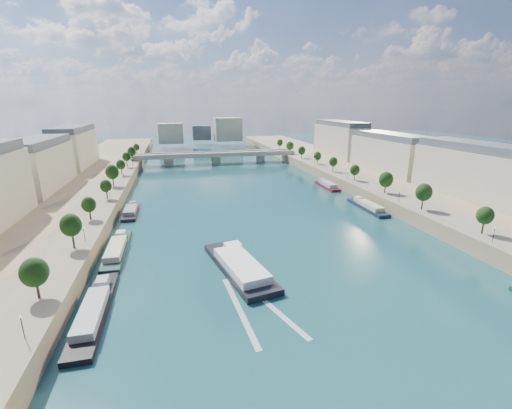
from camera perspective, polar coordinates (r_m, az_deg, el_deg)
ground at (r=131.69m, az=-0.50°, el=-1.36°), size 700.00×700.00×0.00m
quay_left at (r=135.30m, az=-31.78°, el=-2.32°), size 44.00×520.00×5.00m
quay_right at (r=162.35m, az=25.11°, el=1.41°), size 44.00×520.00×5.00m
pave_left at (r=130.47m, az=-25.71°, el=-0.89°), size 14.00×520.00×0.10m
pave_right at (r=152.96m, az=20.80°, el=2.05°), size 14.00×520.00×0.10m
trees_left at (r=130.58m, az=-24.98°, el=1.69°), size 4.80×268.80×8.26m
trees_right at (r=158.91m, az=18.41°, el=4.80°), size 4.80×268.80×8.26m
lamps_left at (r=119.38m, az=-24.71°, el=-0.90°), size 0.36×200.36×4.28m
lamps_right at (r=153.99m, az=18.49°, el=3.41°), size 0.36×200.36×4.28m
buildings_left at (r=147.77m, az=-35.99°, el=4.02°), size 16.00×226.00×23.20m
buildings_right at (r=177.03m, az=26.62°, el=6.99°), size 16.00×226.00×23.20m
skyline at (r=344.11m, az=-8.37°, el=12.02°), size 79.00×42.00×22.00m
bridge at (r=241.83m, az=-6.70°, el=7.98°), size 112.00×12.00×8.15m
tour_barge at (r=87.02m, az=-2.77°, el=-10.25°), size 14.79×32.01×4.19m
wake at (r=73.58m, az=-0.25°, el=-16.75°), size 12.70×26.01×0.04m
moored_barges_left at (r=77.54m, az=-25.42°, el=-15.92°), size 5.00×157.40×3.60m
moored_barges_right at (r=115.26m, az=27.51°, el=-5.52°), size 5.00×169.09×3.60m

